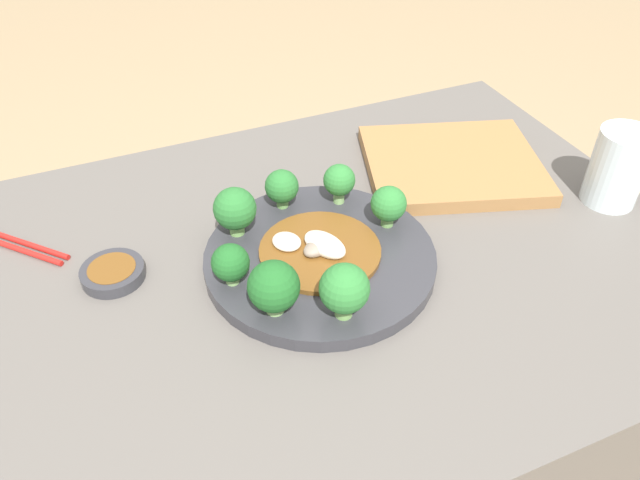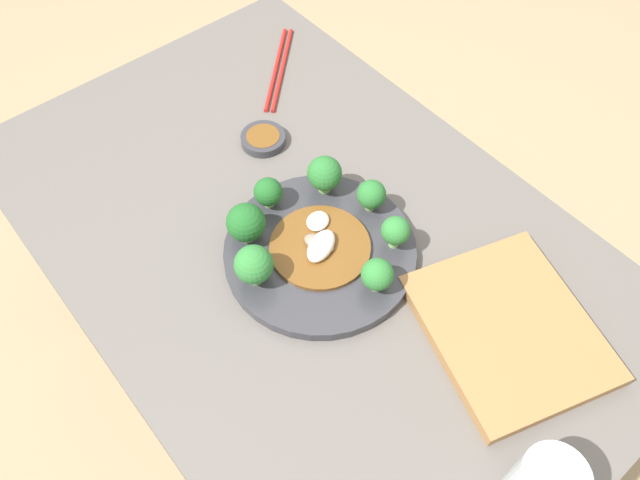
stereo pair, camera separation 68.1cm
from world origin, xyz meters
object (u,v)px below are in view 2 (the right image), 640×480
broccoli_north (371,195)px  cutting_board (509,328)px  broccoli_west (268,192)px  broccoli_northeast (396,231)px  stirfry_center (320,245)px  broccoli_northwest (325,174)px  broccoli_southwest (246,223)px  sauce_dish (263,139)px  broccoli_south (254,265)px  broccoli_east (377,275)px  chopsticks (279,68)px  plate (320,251)px

broccoli_north → cutting_board: (0.26, 0.01, -0.04)m
broccoli_west → cutting_board: (0.37, 0.12, -0.04)m
broccoli_northeast → stirfry_center: bearing=-127.0°
broccoli_northwest → broccoli_north: (0.07, 0.03, -0.01)m
broccoli_north → broccoli_southwest: broccoli_southwest is taller
broccoli_west → sauce_dish: broccoli_west is taller
broccoli_north → broccoli_south: size_ratio=0.81×
broccoli_northwest → broccoli_southwest: bearing=-90.8°
broccoli_west → broccoli_southwest: broccoli_southwest is taller
broccoli_north → broccoli_south: bearing=-92.2°
broccoli_northeast → broccoli_southwest: bearing=-133.4°
broccoli_northeast → sauce_dish: size_ratio=0.74×
broccoli_northeast → cutting_board: (0.19, 0.03, -0.04)m
broccoli_northeast → broccoli_north: size_ratio=1.04×
broccoli_west → broccoli_south: 0.13m
broccoli_northeast → broccoli_south: (-0.08, -0.19, 0.00)m
broccoli_west → broccoli_east: bearing=6.5°
broccoli_east → chopsticks: size_ratio=0.31×
broccoli_southwest → chopsticks: (-0.28, 0.27, -0.05)m
broccoli_east → broccoli_west: 0.21m
broccoli_northwest → broccoli_south: size_ratio=0.97×
broccoli_north → broccoli_south: broccoli_south is taller
chopsticks → sauce_dish: 0.18m
plate → sauce_dish: bearing=162.6°
broccoli_southwest → broccoli_south: 0.07m
broccoli_west → stirfry_center: (0.11, 0.01, -0.02)m
broccoli_west → broccoli_southwest: (0.03, -0.06, 0.01)m
broccoli_northeast → broccoli_south: bearing=-113.0°
broccoli_east → chopsticks: (-0.46, 0.19, -0.05)m
broccoli_east → broccoli_south: bearing=-134.1°
broccoli_east → broccoli_north: size_ratio=1.04×
broccoli_southwest → chopsticks: 0.39m
broccoli_east → cutting_board: 0.19m
broccoli_east → broccoli_south: (-0.11, -0.12, 0.01)m
broccoli_south → broccoli_west: bearing=134.8°
broccoli_west → chopsticks: bearing=139.8°
broccoli_northeast → broccoli_south: size_ratio=0.84×
broccoli_west → chopsticks: (-0.25, 0.21, -0.04)m
broccoli_southwest → sauce_dish: bearing=137.2°
plate → cutting_board: bearing=23.6°
broccoli_northeast → chopsticks: 0.44m
broccoli_north → chopsticks: bearing=164.2°
broccoli_south → cutting_board: (0.27, 0.21, -0.05)m
broccoli_east → sauce_dish: (-0.33, 0.06, -0.04)m
broccoli_east → stirfry_center: size_ratio=0.38×
broccoli_northwest → broccoli_west: bearing=-110.7°
broccoli_east → sauce_dish: bearing=170.4°
broccoli_northwest → stirfry_center: bearing=-43.5°
broccoli_northwest → broccoli_east: size_ratio=1.16×
broccoli_west → cutting_board: size_ratio=0.17×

